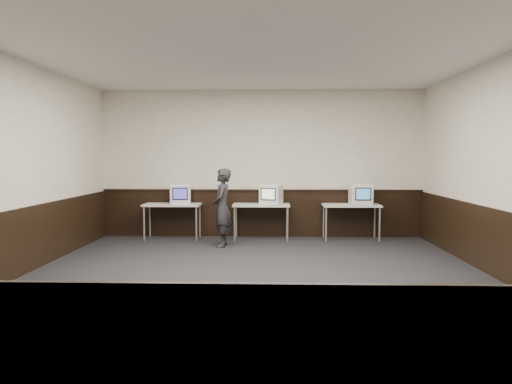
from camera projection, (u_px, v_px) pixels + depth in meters
floor at (256, 281)px, 7.04m from camera, size 8.00×8.00×0.00m
ceiling at (256, 51)px, 6.81m from camera, size 8.00×8.00×0.00m
back_wall at (262, 164)px, 10.91m from camera, size 7.00×0.00×7.00m
front_wall at (233, 184)px, 2.94m from camera, size 7.00×0.00×7.00m
left_wall at (8, 168)px, 7.04m from camera, size 0.00×8.00×8.00m
right_wall at (511, 168)px, 6.81m from camera, size 0.00×8.00×8.00m
wainscot_back at (262, 214)px, 10.97m from camera, size 6.98×0.04×1.00m
wainscot_front at (234, 364)px, 3.03m from camera, size 6.98×0.04×1.00m
wainscot_left at (12, 245)px, 7.11m from camera, size 0.04×7.98×1.00m
wainscot_right at (507, 248)px, 6.89m from camera, size 0.04×7.98×1.00m
wainscot_rail at (262, 190)px, 10.91m from camera, size 6.98×0.06×0.04m
desk_left at (172, 207)px, 10.64m from camera, size 1.20×0.60×0.75m
desk_center at (261, 207)px, 10.58m from camera, size 1.20×0.60×0.75m
desk_right at (351, 208)px, 10.52m from camera, size 1.20×0.60×0.75m
emac_left at (181, 194)px, 10.58m from camera, size 0.48×0.51×0.43m
emac_center at (271, 194)px, 10.52m from camera, size 0.52×0.54×0.42m
emac_right at (361, 194)px, 10.44m from camera, size 0.46×0.49×0.44m
person at (222, 208)px, 9.70m from camera, size 0.37×0.56×1.53m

